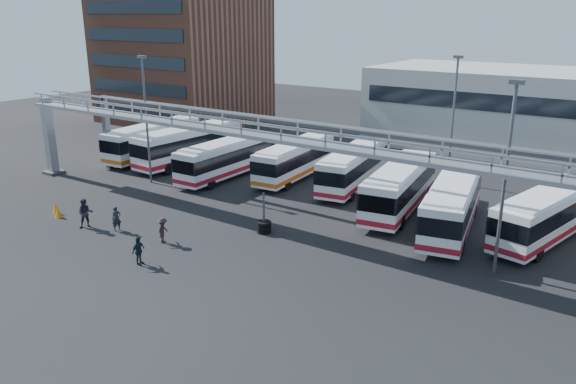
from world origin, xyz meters
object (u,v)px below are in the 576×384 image
Objects in this scene: light_pole_left at (146,113)px; bus_1 at (190,144)px; bus_3 at (295,159)px; pedestrian_c at (163,230)px; pedestrian_a at (116,219)px; tire_stack at (264,226)px; bus_2 at (226,157)px; cone_left at (58,212)px; light_pole_back at (453,113)px; pedestrian_b at (85,213)px; bus_0 at (153,139)px; bus_5 at (400,186)px; cone_right at (56,208)px; bus_7 at (548,214)px; light_pole_mid at (506,169)px; bus_4 at (353,166)px; pedestrian_d at (138,251)px; bus_6 at (452,204)px.

light_pole_left is 0.89× the size of bus_1.
bus_3 reaches higher than pedestrian_c.
pedestrian_a is 9.42m from tire_stack.
bus_2 is 6.62× the size of pedestrian_c.
light_pole_left is 13.20× the size of cone_left.
light_pole_back is at bearing 22.69° from bus_1.
pedestrian_b is at bearing -149.12° from tire_stack.
bus_0 reaches higher than bus_5.
bus_1 is 5.87× the size of pedestrian_b.
pedestrian_a is at bearing 71.53° from pedestrian_c.
light_pole_back is at bearing 12.40° from bus_0.
bus_7 is at bearing 26.18° from cone_right.
bus_7 is at bearing 30.46° from tire_stack.
light_pole_back is 0.91× the size of bus_5.
light_pole_back is at bearing 24.20° from bus_3.
light_pole_mid is 19.69m from pedestrian_c.
bus_0 reaches higher than bus_7.
cone_right is at bearing -138.18° from bus_4.
pedestrian_d is (-2.68, -19.53, -0.93)m from bus_4.
bus_6 is 5.55m from bus_7.
bus_2 is 14.16m from pedestrian_b.
cone_right is (-28.87, -14.20, -1.37)m from bus_7.
bus_2 is at bearing 172.94° from bus_5.
pedestrian_b is at bearing -158.20° from bus_6.
bus_6 is (-4.03, 4.49, -3.92)m from light_pole_mid.
bus_0 reaches higher than bus_4.
pedestrian_c is (10.40, -8.32, -4.93)m from light_pole_left.
pedestrian_c is 6.26m from tire_stack.
bus_0 is 10.19m from bus_2.
pedestrian_d is at bearing -108.35° from light_pole_back.
bus_6 is 6.82× the size of pedestrian_a.
cone_right is (6.33, -14.75, -1.46)m from bus_0.
bus_0 is 1.00× the size of bus_5.
bus_1 is 21.21m from bus_5.
bus_1 is 25.64m from bus_6.
light_pole_back reaches higher than pedestrian_b.
bus_0 reaches higher than pedestrian_b.
pedestrian_b reaches higher than cone_right.
light_pole_back is at bearing 3.44° from pedestrian_b.
light_pole_mid reaches higher than bus_7.
tire_stack is (13.13, 5.86, 0.06)m from cone_left.
pedestrian_a is 0.61× the size of tire_stack.
bus_3 is 0.94× the size of bus_6.
bus_7 is (30.77, -0.92, -0.16)m from bus_1.
bus_4 is at bearing 0.02° from bus_3.
bus_1 is 15.06× the size of cone_right.
cone_right is at bearing 69.15° from pedestrian_d.
pedestrian_a is at bearing -124.00° from bus_4.
light_pole_left is 0.95× the size of bus_7.
light_pole_left and light_pole_back have the same top height.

